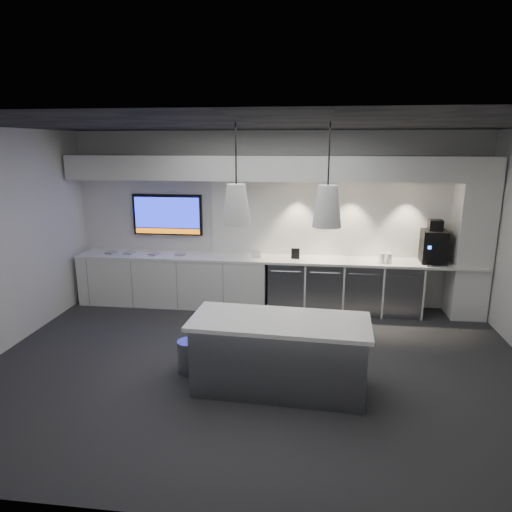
# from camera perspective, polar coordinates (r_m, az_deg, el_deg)

# --- Properties ---
(floor) EXTENTS (7.00, 7.00, 0.00)m
(floor) POSITION_cam_1_polar(r_m,az_deg,el_deg) (6.04, 0.10, -13.61)
(floor) COLOR #29292C
(floor) RESTS_ON ground
(ceiling) EXTENTS (7.00, 7.00, 0.00)m
(ceiling) POSITION_cam_1_polar(r_m,az_deg,el_deg) (5.36, 0.12, 16.16)
(ceiling) COLOR black
(ceiling) RESTS_ON wall_back
(wall_back) EXTENTS (7.00, 0.00, 7.00)m
(wall_back) POSITION_cam_1_polar(r_m,az_deg,el_deg) (7.95, 2.32, 4.56)
(wall_back) COLOR silver
(wall_back) RESTS_ON floor
(wall_front) EXTENTS (7.00, 0.00, 7.00)m
(wall_front) POSITION_cam_1_polar(r_m,az_deg,el_deg) (3.16, -5.52, -10.21)
(wall_front) COLOR silver
(wall_front) RESTS_ON floor
(back_counter) EXTENTS (6.80, 0.65, 0.04)m
(back_counter) POSITION_cam_1_polar(r_m,az_deg,el_deg) (7.76, 2.07, -0.36)
(back_counter) COLOR white
(back_counter) RESTS_ON left_base_cabinets
(left_base_cabinets) EXTENTS (3.30, 0.63, 0.86)m
(left_base_cabinets) POSITION_cam_1_polar(r_m,az_deg,el_deg) (8.21, -10.23, -3.02)
(left_base_cabinets) COLOR white
(left_base_cabinets) RESTS_ON floor
(fridge_unit_a) EXTENTS (0.60, 0.61, 0.85)m
(fridge_unit_a) POSITION_cam_1_polar(r_m,az_deg,el_deg) (7.86, 3.86, -3.62)
(fridge_unit_a) COLOR gray
(fridge_unit_a) RESTS_ON floor
(fridge_unit_b) EXTENTS (0.60, 0.61, 0.85)m
(fridge_unit_b) POSITION_cam_1_polar(r_m,az_deg,el_deg) (7.86, 8.46, -3.77)
(fridge_unit_b) COLOR gray
(fridge_unit_b) RESTS_ON floor
(fridge_unit_c) EXTENTS (0.60, 0.61, 0.85)m
(fridge_unit_c) POSITION_cam_1_polar(r_m,az_deg,el_deg) (7.90, 13.04, -3.88)
(fridge_unit_c) COLOR gray
(fridge_unit_c) RESTS_ON floor
(fridge_unit_d) EXTENTS (0.60, 0.61, 0.85)m
(fridge_unit_d) POSITION_cam_1_polar(r_m,az_deg,el_deg) (7.99, 17.54, -3.97)
(fridge_unit_d) COLOR gray
(fridge_unit_d) RESTS_ON floor
(backsplash) EXTENTS (4.60, 0.03, 1.30)m
(backsplash) POSITION_cam_1_polar(r_m,az_deg,el_deg) (7.91, 11.03, 4.63)
(backsplash) COLOR white
(backsplash) RESTS_ON wall_back
(soffit) EXTENTS (6.90, 0.60, 0.40)m
(soffit) POSITION_cam_1_polar(r_m,az_deg,el_deg) (7.55, 2.19, 10.94)
(soffit) COLOR white
(soffit) RESTS_ON wall_back
(column) EXTENTS (0.55, 0.55, 2.60)m
(column) POSITION_cam_1_polar(r_m,az_deg,el_deg) (8.07, 25.38, 1.92)
(column) COLOR white
(column) RESTS_ON floor
(wall_tv) EXTENTS (1.25, 0.07, 0.72)m
(wall_tv) POSITION_cam_1_polar(r_m,az_deg,el_deg) (8.26, -11.00, 5.09)
(wall_tv) COLOR black
(wall_tv) RESTS_ON wall_back
(island) EXTENTS (2.07, 0.98, 0.86)m
(island) POSITION_cam_1_polar(r_m,az_deg,el_deg) (5.37, 2.93, -12.16)
(island) COLOR gray
(island) RESTS_ON floor
(bin) EXTENTS (0.37, 0.37, 0.41)m
(bin) POSITION_cam_1_polar(r_m,az_deg,el_deg) (5.88, -8.32, -12.31)
(bin) COLOR gray
(bin) RESTS_ON floor
(coffee_machine) EXTENTS (0.41, 0.57, 0.70)m
(coffee_machine) POSITION_cam_1_polar(r_m,az_deg,el_deg) (7.93, 21.33, 1.29)
(coffee_machine) COLOR black
(coffee_machine) RESTS_ON back_counter
(sign_black) EXTENTS (0.14, 0.02, 0.18)m
(sign_black) POSITION_cam_1_polar(r_m,az_deg,el_deg) (7.68, 4.94, 0.30)
(sign_black) COLOR black
(sign_black) RESTS_ON back_counter
(sign_white) EXTENTS (0.18, 0.05, 0.14)m
(sign_white) POSITION_cam_1_polar(r_m,az_deg,el_deg) (7.73, -0.01, 0.29)
(sign_white) COLOR white
(sign_white) RESTS_ON back_counter
(cup_cluster) EXTENTS (0.19, 0.19, 0.16)m
(cup_cluster) POSITION_cam_1_polar(r_m,az_deg,el_deg) (7.70, 15.87, -0.21)
(cup_cluster) COLOR white
(cup_cluster) RESTS_ON back_counter
(tray_a) EXTENTS (0.20, 0.20, 0.02)m
(tray_a) POSITION_cam_1_polar(r_m,az_deg,el_deg) (8.45, -17.67, 0.40)
(tray_a) COLOR #A1A1A1
(tray_a) RESTS_ON back_counter
(tray_b) EXTENTS (0.18, 0.18, 0.02)m
(tray_b) POSITION_cam_1_polar(r_m,az_deg,el_deg) (8.34, -15.57, 0.38)
(tray_b) COLOR #A1A1A1
(tray_b) RESTS_ON back_counter
(tray_c) EXTENTS (0.20, 0.20, 0.02)m
(tray_c) POSITION_cam_1_polar(r_m,az_deg,el_deg) (8.15, -12.62, 0.24)
(tray_c) COLOR #A1A1A1
(tray_c) RESTS_ON back_counter
(tray_d) EXTENTS (0.17, 0.17, 0.02)m
(tray_d) POSITION_cam_1_polar(r_m,az_deg,el_deg) (8.03, -9.45, 0.19)
(tray_d) COLOR #A1A1A1
(tray_d) RESTS_ON back_counter
(pendant_left) EXTENTS (0.31, 0.31, 1.14)m
(pendant_left) POSITION_cam_1_polar(r_m,az_deg,el_deg) (4.92, -2.46, 6.45)
(pendant_left) COLOR white
(pendant_left) RESTS_ON ceiling
(pendant_right) EXTENTS (0.31, 0.31, 1.14)m
(pendant_right) POSITION_cam_1_polar(r_m,az_deg,el_deg) (4.86, 8.89, 6.20)
(pendant_right) COLOR white
(pendant_right) RESTS_ON ceiling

